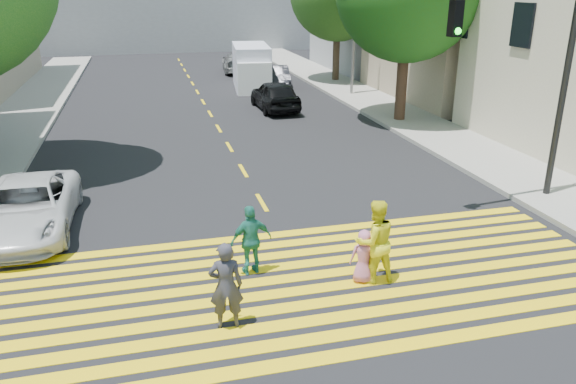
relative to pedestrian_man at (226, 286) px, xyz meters
name	(u,v)px	position (x,y,z in m)	size (l,w,h in m)	color
ground	(328,316)	(1.87, -0.14, -0.83)	(120.00, 120.00, 0.00)	black
sidewalk_left	(33,105)	(-6.63, 21.86, -0.76)	(3.00, 40.00, 0.15)	gray
sidewalk_right	(401,116)	(10.37, 14.86, -0.76)	(3.00, 60.00, 0.15)	gray
crosswalk	(309,283)	(1.87, 1.14, -0.83)	(13.40, 5.30, 0.01)	yellow
lane_line	(200,97)	(1.87, 22.36, -0.83)	(0.12, 34.40, 0.01)	yellow
building_right_tan	(488,1)	(16.87, 18.86, 4.17)	(10.00, 10.00, 10.00)	tan
pedestrian_man	(226,286)	(0.00, 0.00, 0.00)	(0.61, 0.40, 1.67)	#34333C
pedestrian_woman	(375,241)	(3.21, 0.91, 0.06)	(0.87, 0.68, 1.80)	yellow
pedestrian_child	(364,256)	(2.98, 0.93, -0.26)	(0.56, 0.37, 1.15)	#BB688F
pedestrian_extra	(251,240)	(0.81, 1.87, -0.06)	(0.90, 0.38, 1.54)	#217768
white_sedan	(28,207)	(-4.16, 5.39, -0.19)	(2.13, 4.62, 1.28)	silver
dark_car_near	(275,95)	(5.09, 17.98, -0.10)	(1.73, 4.31, 1.47)	black
silver_car	(237,62)	(5.38, 30.90, -0.14)	(1.94, 4.78, 1.39)	gray
dark_car_parked	(278,77)	(6.78, 24.44, -0.22)	(1.29, 3.70, 1.22)	black
white_van	(252,68)	(5.16, 24.32, 0.34)	(2.55, 5.45, 2.48)	silver
traffic_signal	(536,65)	(8.84, 4.04, 3.03)	(4.06, 0.78, 5.97)	black
street_lamp	(352,7)	(9.87, 20.46, 3.86)	(1.84, 0.54, 8.18)	slate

